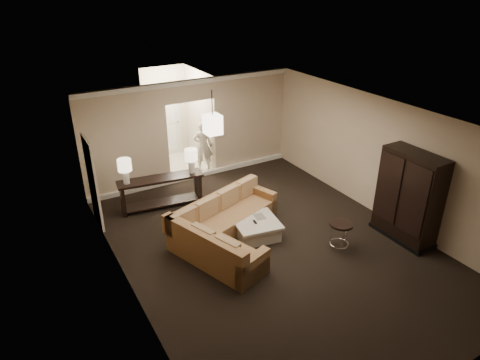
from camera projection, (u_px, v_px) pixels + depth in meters
ground at (272, 246)px, 9.14m from camera, size 8.00×8.00×0.00m
wall_back at (192, 131)px, 11.65m from camera, size 6.00×0.04×2.80m
wall_front at (451, 312)px, 5.41m from camera, size 6.00×0.04×2.80m
wall_left at (126, 228)px, 7.18m from camera, size 0.04×8.00×2.80m
wall_right at (382, 159)px, 9.88m from camera, size 0.04×8.00×2.80m
ceiling at (277, 121)px, 7.92m from camera, size 6.00×8.00×0.02m
crown_molding at (190, 82)px, 11.03m from camera, size 6.00×0.10×0.12m
baseboard at (195, 176)px, 12.19m from camera, size 6.00×0.10×0.12m
side_door at (93, 183)px, 9.53m from camera, size 0.05×0.90×2.10m
foyer at (174, 121)px, 12.74m from camera, size 1.44×2.02×2.80m
sectional_sofa at (225, 228)px, 9.17m from camera, size 2.90×2.89×0.83m
coffee_table at (256, 228)px, 9.43m from camera, size 1.10×1.10×0.40m
console_table at (161, 190)px, 10.50m from camera, size 2.11×0.74×0.80m
armoire at (408, 199)px, 9.06m from camera, size 0.60×1.39×2.00m
drink_table at (341, 230)px, 8.90m from camera, size 0.49×0.49×0.61m
table_lamp_left at (125, 167)px, 9.90m from camera, size 0.32×0.32×0.61m
table_lamp_right at (191, 157)px, 10.45m from camera, size 0.32×0.32×0.61m
pendant_light at (213, 124)px, 10.39m from camera, size 0.38×0.38×1.09m
person at (203, 144)px, 12.33m from camera, size 0.71×0.60×1.66m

